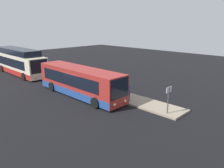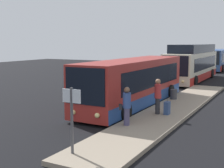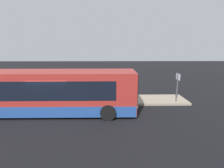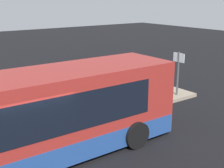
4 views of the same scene
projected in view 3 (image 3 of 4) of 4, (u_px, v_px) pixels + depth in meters
name	position (u px, v px, depth m)	size (l,w,h in m)	color
ground	(54.00, 114.00, 11.62)	(80.00, 80.00, 0.00)	black
platform	(64.00, 100.00, 14.38)	(20.00, 2.49, 0.18)	gray
bus_lead	(51.00, 93.00, 11.58)	(11.22, 2.72, 2.87)	maroon
passenger_boarding	(88.00, 88.00, 13.92)	(0.55, 0.38, 1.86)	#2D2D33
passenger_waiting	(124.00, 90.00, 13.52)	(0.55, 0.63, 1.76)	#4C476B
suitcase	(88.00, 94.00, 14.53)	(0.39, 0.25, 0.91)	#334C7F
sign_post	(178.00, 84.00, 13.44)	(0.10, 0.71, 2.26)	#4C4C51
trash_bin	(29.00, 98.00, 13.48)	(0.44, 0.44, 0.65)	#3F3F44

